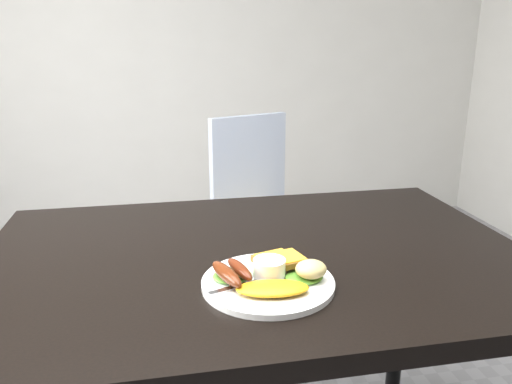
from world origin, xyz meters
TOP-DOWN VIEW (x-y plane):
  - room_back_panel at (0.00, 2.25)m, footprint 4.00×0.04m
  - dining_table at (0.00, 0.00)m, footprint 1.20×0.80m
  - dining_chair at (0.18, 0.95)m, footprint 0.48×0.48m
  - person at (-0.37, 0.50)m, footprint 0.59×0.47m
  - plate at (-0.01, -0.16)m, footprint 0.25×0.25m
  - lettuce_left at (-0.08, -0.14)m, footprint 0.09×0.09m
  - lettuce_right at (0.06, -0.17)m, footprint 0.09×0.08m
  - omelette at (-0.01, -0.22)m, footprint 0.14×0.08m
  - sausage_a at (-0.09, -0.16)m, footprint 0.06×0.12m
  - sausage_b at (-0.06, -0.15)m, footprint 0.05×0.10m
  - ramekin at (-0.01, -0.15)m, footprint 0.08×0.08m
  - toast_a at (0.02, -0.10)m, footprint 0.10×0.10m
  - toast_b at (0.04, -0.12)m, footprint 0.08×0.08m
  - potato_salad at (0.07, -0.18)m, footprint 0.07×0.07m
  - fork at (-0.06, -0.18)m, footprint 0.15×0.06m

SIDE VIEW (x-z plane):
  - dining_chair at x=0.18m, z-range 0.43..0.47m
  - person at x=-0.37m, z-range 0.00..1.46m
  - dining_table at x=0.00m, z-range 0.71..0.75m
  - plate at x=-0.01m, z-range 0.75..0.76m
  - fork at x=-0.06m, z-range 0.76..0.77m
  - lettuce_right at x=0.06m, z-range 0.76..0.77m
  - lettuce_left at x=-0.08m, z-range 0.76..0.77m
  - toast_a at x=0.02m, z-range 0.76..0.78m
  - omelette at x=-0.01m, z-range 0.76..0.78m
  - ramekin at x=-0.01m, z-range 0.76..0.80m
  - toast_b at x=0.04m, z-range 0.78..0.79m
  - sausage_a at x=-0.09m, z-range 0.77..0.80m
  - sausage_b at x=-0.06m, z-range 0.77..0.79m
  - potato_salad at x=0.07m, z-range 0.77..0.80m
  - room_back_panel at x=0.00m, z-range 0.00..2.70m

